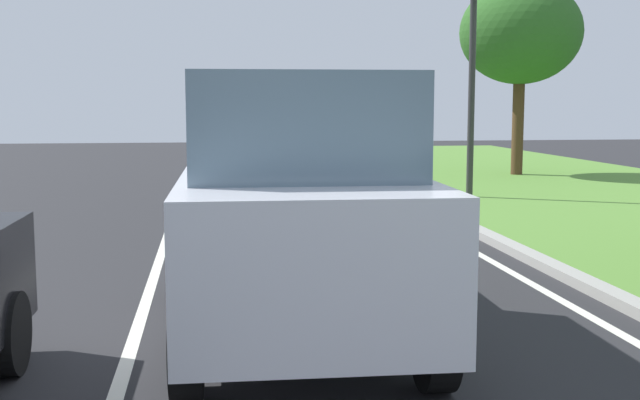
% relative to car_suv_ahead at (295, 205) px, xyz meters
% --- Properties ---
extents(ground_plane, '(60.00, 60.00, 0.00)m').
position_rel_car_suv_ahead_xyz_m(ground_plane, '(-0.71, 4.88, -1.17)').
color(ground_plane, '#262628').
extents(lane_line_center, '(0.12, 32.00, 0.01)m').
position_rel_car_suv_ahead_xyz_m(lane_line_center, '(-1.41, 4.88, -1.16)').
color(lane_line_center, silver).
rests_on(lane_line_center, ground).
extents(lane_line_right_edge, '(0.12, 32.00, 0.01)m').
position_rel_car_suv_ahead_xyz_m(lane_line_right_edge, '(2.89, 4.88, -1.16)').
color(lane_line_right_edge, silver).
rests_on(lane_line_right_edge, ground).
extents(curb_right, '(0.24, 48.00, 0.12)m').
position_rel_car_suv_ahead_xyz_m(curb_right, '(3.39, 4.88, -1.11)').
color(curb_right, '#9E9B93').
rests_on(curb_right, ground).
extents(car_suv_ahead, '(2.05, 4.54, 2.28)m').
position_rel_car_suv_ahead_xyz_m(car_suv_ahead, '(0.00, 0.00, 0.00)').
color(car_suv_ahead, silver).
rests_on(car_suv_ahead, ground).
extents(traffic_light_near_right, '(0.32, 0.50, 5.33)m').
position_rel_car_suv_ahead_xyz_m(traffic_light_near_right, '(4.74, 9.25, 2.47)').
color(traffic_light_near_right, '#2D2D2D').
rests_on(traffic_light_near_right, ground).
extents(tree_roadside_far, '(3.33, 3.33, 5.38)m').
position_rel_car_suv_ahead_xyz_m(tree_roadside_far, '(7.76, 14.31, 2.78)').
color(tree_roadside_far, '#4C331E').
rests_on(tree_roadside_far, ground).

